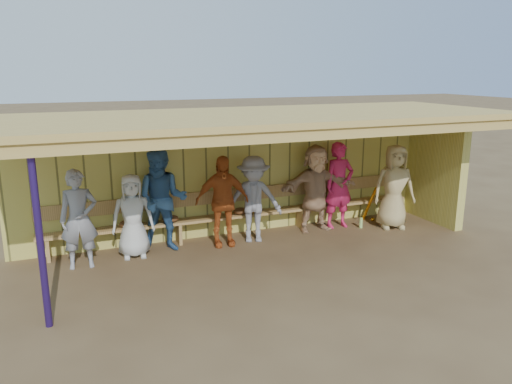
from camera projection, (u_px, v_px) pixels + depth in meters
ground at (263, 253)px, 9.03m from camera, size 90.00×90.00×0.00m
player_a at (79, 219)px, 8.19m from camera, size 0.62×0.43×1.67m
player_b at (133, 216)px, 8.68m from camera, size 0.77×0.54×1.49m
player_c at (162, 200)px, 8.93m from camera, size 1.11×1.00×1.89m
player_d at (222, 201)px, 9.22m from camera, size 1.04×0.51×1.71m
player_e at (253, 199)px, 9.45m from camera, size 1.20×0.90×1.66m
player_f at (316, 188)px, 10.08m from camera, size 1.65×0.55×1.77m
player_g at (339, 185)px, 10.28m from camera, size 0.66×0.44×1.79m
player_h at (394, 187)px, 10.25m from camera, size 0.98×0.78×1.75m
dugout_structure at (268, 153)px, 9.38m from camera, size 8.80×3.20×2.50m
bench at (242, 209)px, 9.90m from camera, size 7.60×0.34×0.93m
dugout_equipment at (219, 215)px, 9.61m from camera, size 5.38×0.62×0.80m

